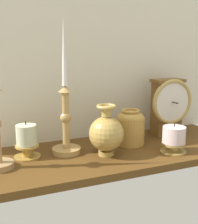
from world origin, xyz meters
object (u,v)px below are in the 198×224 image
object	(u,v)px
mantel_clock	(168,106)
pillar_candle_near_clock	(27,140)
pillar_candle_front	(174,139)
brass_vase_jar	(130,126)
candlestick_tall_left	(66,117)
brass_vase_bulbous	(106,133)

from	to	relation	value
mantel_clock	pillar_candle_near_clock	world-z (taller)	mantel_clock
pillar_candle_front	brass_vase_jar	bearing A→B (deg)	126.85
candlestick_tall_left	brass_vase_jar	world-z (taller)	candlestick_tall_left
mantel_clock	candlestick_tall_left	distance (cm)	43.03
candlestick_tall_left	pillar_candle_near_clock	bearing A→B (deg)	174.64
mantel_clock	candlestick_tall_left	size ratio (longest dim) A/B	0.51
brass_vase_bulbous	brass_vase_jar	bearing A→B (deg)	29.15
brass_vase_jar	pillar_candle_near_clock	distance (cm)	37.11
candlestick_tall_left	pillar_candle_front	distance (cm)	37.15
pillar_candle_front	pillar_candle_near_clock	distance (cm)	48.86
candlestick_tall_left	pillar_candle_front	world-z (taller)	candlestick_tall_left
candlestick_tall_left	brass_vase_bulbous	world-z (taller)	candlestick_tall_left
mantel_clock	brass_vase_jar	size ratio (longest dim) A/B	1.77
pillar_candle_near_clock	brass_vase_jar	bearing A→B (deg)	-1.67
mantel_clock	candlestick_tall_left	bearing A→B (deg)	-175.03
brass_vase_jar	pillar_candle_front	size ratio (longest dim) A/B	1.29
brass_vase_jar	pillar_candle_front	xyz separation A→B (cm)	(9.71, -12.96, -2.02)
candlestick_tall_left	pillar_candle_near_clock	size ratio (longest dim) A/B	3.73
pillar_candle_front	candlestick_tall_left	bearing A→B (deg)	159.31
brass_vase_bulbous	pillar_candle_front	xyz separation A→B (cm)	(22.36, -5.90, -2.90)
pillar_candle_front	mantel_clock	bearing A→B (deg)	61.74
mantel_clock	candlestick_tall_left	xyz separation A→B (cm)	(-42.87, -3.72, 0.30)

